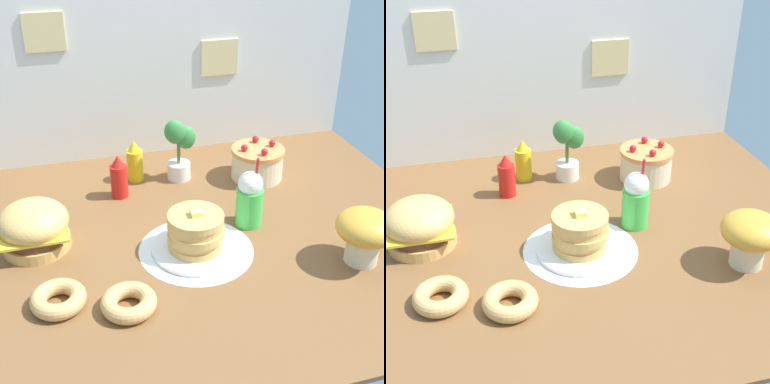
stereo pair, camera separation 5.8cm
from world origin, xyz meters
The scene contains 13 objects.
ground_plane centered at (0.00, 0.00, -0.01)m, with size 2.37×1.75×0.02m, color brown.
back_wall centered at (0.00, 0.87, 0.51)m, with size 2.37×0.04×1.01m.
doily_mat centered at (0.04, -0.11, 0.00)m, with size 0.47×0.47×0.00m, color white.
burger centered at (-0.59, 0.10, 0.10)m, with size 0.28×0.28×0.20m.
pancake_stack centered at (0.04, -0.10, 0.08)m, with size 0.36×0.36×0.19m.
layer_cake centered at (0.51, 0.42, 0.08)m, with size 0.27×0.27×0.19m.
ketchup_bottle centered at (-0.19, 0.42, 0.10)m, with size 0.08×0.08×0.21m.
mustard_bottle centered at (-0.09, 0.56, 0.10)m, with size 0.08×0.08×0.21m.
cream_soda_cup centered at (0.31, 0.02, 0.13)m, with size 0.12×0.12×0.32m.
donut_pink_glaze centered at (-0.52, -0.29, 0.03)m, with size 0.20×0.20×0.06m.
donut_chocolate centered at (-0.29, -0.37, 0.03)m, with size 0.20×0.20×0.06m.
potted_plant centered at (0.13, 0.51, 0.17)m, with size 0.15×0.13×0.33m.
mushroom_stool centered at (0.65, -0.35, 0.14)m, with size 0.24×0.24×0.22m.
Camera 1 is at (-0.45, -1.78, 1.28)m, focal length 49.18 mm.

